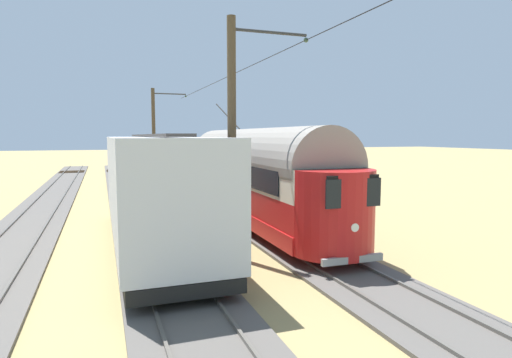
{
  "coord_description": "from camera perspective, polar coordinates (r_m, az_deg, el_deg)",
  "views": [
    {
      "loc": [
        1.72,
        19.5,
        3.98
      ],
      "look_at": [
        -5.15,
        0.44,
        1.94
      ],
      "focal_mm": 30.13,
      "sensor_mm": 36.0,
      "label": 1
    }
  ],
  "objects": [
    {
      "name": "switch_stand",
      "position": [
        34.42,
        -6.42,
        0.26
      ],
      "size": [
        0.5,
        0.3,
        1.24
      ],
      "color": "black",
      "rests_on": "ground"
    },
    {
      "name": "catenary_pole_mid_near",
      "position": [
        13.78,
        -2.95,
        5.87
      ],
      "size": [
        2.8,
        0.28,
        7.69
      ],
      "color": "#4C3D28",
      "rests_on": "ground"
    },
    {
      "name": "vintage_streetcar",
      "position": [
        19.53,
        -0.25,
        0.7
      ],
      "size": [
        2.65,
        16.66,
        5.7
      ],
      "color": "red",
      "rests_on": "ground"
    },
    {
      "name": "track_third_siding",
      "position": [
        20.43,
        -28.25,
        -6.01
      ],
      "size": [
        2.8,
        80.0,
        0.18
      ],
      "color": "#56514C",
      "rests_on": "ground"
    },
    {
      "name": "catenary_pole_foreground",
      "position": [
        34.94,
        -13.3,
        5.65
      ],
      "size": [
        2.8,
        0.28,
        7.69
      ],
      "color": "#4C3D28",
      "rests_on": "ground"
    },
    {
      "name": "boxcar_adjacent",
      "position": [
        15.59,
        -13.35,
        -1.08
      ],
      "size": [
        2.96,
        12.55,
        3.85
      ],
      "color": "silver",
      "rests_on": "ground"
    },
    {
      "name": "ground_plane",
      "position": [
        19.97,
        -14.56,
        -5.92
      ],
      "size": [
        220.0,
        220.0,
        0.0
      ],
      "primitive_type": "plane",
      "color": "#9E8956"
    },
    {
      "name": "track_streetcar_siding",
      "position": [
        21.22,
        -1.59,
        -4.9
      ],
      "size": [
        2.8,
        80.0,
        0.18
      ],
      "color": "#56514C",
      "rests_on": "ground"
    },
    {
      "name": "track_adjacent_siding",
      "position": [
        20.27,
        -14.65,
        -5.6
      ],
      "size": [
        2.8,
        80.0,
        0.18
      ],
      "color": "#56514C",
      "rests_on": "ground"
    }
  ]
}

